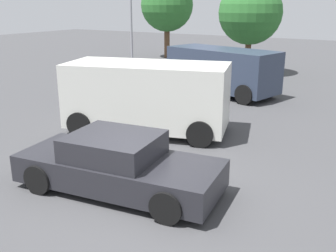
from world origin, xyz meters
TOP-DOWN VIEW (x-y plane):
  - ground_plane at (0.00, 0.00)m, footprint 80.00×80.00m
  - sedan_foreground at (-0.39, 0.06)m, footprint 4.52×2.28m
  - van_white at (-2.12, 3.72)m, footprint 5.23×3.38m
  - suv_dark at (-2.34, 9.84)m, footprint 5.24×3.10m
  - tree_back_left at (-10.72, 18.99)m, footprint 3.72×3.72m
  - tree_back_center at (-3.14, 15.23)m, footprint 3.44×3.44m

SIDE VIEW (x-z plane):
  - ground_plane at x=0.00m, z-range 0.00..0.00m
  - sedan_foreground at x=-0.39m, z-range -0.04..1.19m
  - suv_dark at x=-2.34m, z-range 0.09..2.06m
  - van_white at x=-2.12m, z-range 0.09..2.21m
  - tree_back_center at x=-3.14m, z-range 0.81..5.88m
  - tree_back_left at x=-10.72m, z-range 0.91..6.48m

